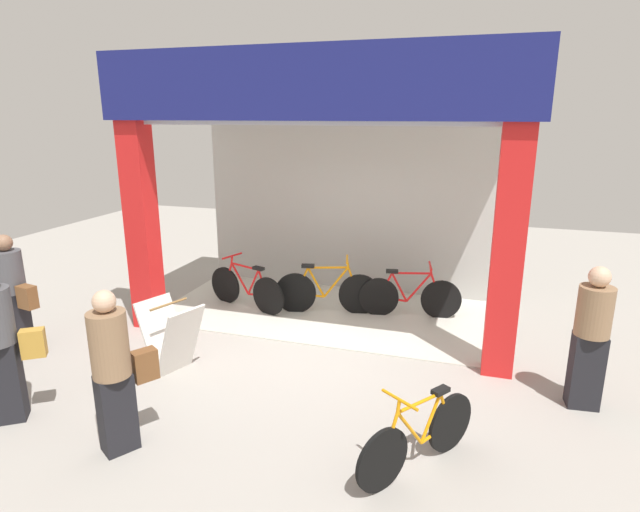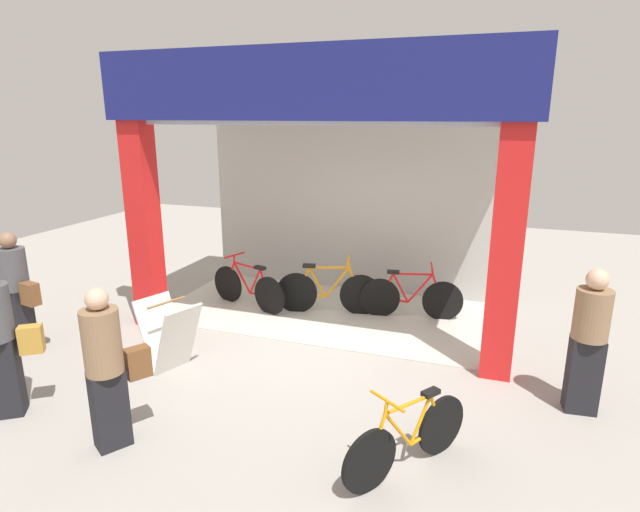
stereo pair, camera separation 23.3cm
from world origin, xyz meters
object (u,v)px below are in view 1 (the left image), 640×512
(sandwich_board_sign, at_px, (171,338))
(pedestrian_3, at_px, (591,336))
(pedestrian_0, at_px, (13,292))
(bicycle_inside_2, at_px, (246,289))
(bicycle_inside_0, at_px, (327,292))
(pedestrian_1, at_px, (114,370))
(bicycle_parked_0, at_px, (419,437))
(bicycle_inside_1, at_px, (409,296))

(sandwich_board_sign, xyz_separation_m, pedestrian_3, (4.87, 0.66, 0.39))
(sandwich_board_sign, relative_size, pedestrian_0, 0.56)
(bicycle_inside_2, bearing_deg, bicycle_inside_0, 8.31)
(bicycle_inside_2, relative_size, sandwich_board_sign, 1.67)
(pedestrian_1, bearing_deg, pedestrian_3, 26.31)
(bicycle_parked_0, height_order, pedestrian_1, pedestrian_1)
(bicycle_inside_1, height_order, bicycle_inside_2, bicycle_inside_1)
(sandwich_board_sign, height_order, pedestrian_1, pedestrian_1)
(bicycle_inside_1, distance_m, bicycle_inside_2, 2.71)
(pedestrian_1, bearing_deg, sandwich_board_sign, 104.85)
(bicycle_inside_2, relative_size, pedestrian_3, 0.95)
(bicycle_parked_0, bearing_deg, bicycle_inside_1, 99.26)
(bicycle_inside_2, height_order, sandwich_board_sign, sandwich_board_sign)
(pedestrian_0, distance_m, pedestrian_1, 3.09)
(bicycle_inside_0, xyz_separation_m, bicycle_parked_0, (1.92, -3.48, -0.05))
(bicycle_inside_2, height_order, pedestrian_0, pedestrian_0)
(bicycle_parked_0, height_order, sandwich_board_sign, sandwich_board_sign)
(pedestrian_1, bearing_deg, bicycle_inside_1, 62.65)
(bicycle_parked_0, height_order, pedestrian_3, pedestrian_3)
(bicycle_inside_2, xyz_separation_m, pedestrian_0, (-2.29, -2.44, 0.51))
(bicycle_inside_0, relative_size, pedestrian_3, 1.03)
(pedestrian_1, distance_m, pedestrian_3, 4.97)
(bicycle_parked_0, relative_size, sandwich_board_sign, 1.35)
(pedestrian_1, bearing_deg, bicycle_inside_0, 77.46)
(pedestrian_0, bearing_deg, bicycle_inside_1, 30.10)
(pedestrian_1, bearing_deg, bicycle_parked_0, 11.31)
(bicycle_inside_1, relative_size, bicycle_parked_0, 1.28)
(sandwich_board_sign, relative_size, pedestrian_3, 0.57)
(bicycle_parked_0, distance_m, pedestrian_1, 2.92)
(bicycle_inside_0, height_order, pedestrian_3, pedestrian_3)
(bicycle_parked_0, relative_size, pedestrian_3, 0.77)
(bicycle_inside_1, relative_size, pedestrian_3, 0.98)
(bicycle_inside_1, bearing_deg, pedestrian_1, -117.35)
(pedestrian_3, bearing_deg, bicycle_inside_2, 161.57)
(bicycle_inside_2, height_order, pedestrian_3, pedestrian_3)
(bicycle_inside_0, distance_m, pedestrian_3, 4.03)
(pedestrian_3, bearing_deg, pedestrian_1, -153.69)
(bicycle_inside_0, height_order, pedestrian_0, pedestrian_0)
(bicycle_inside_0, xyz_separation_m, bicycle_inside_2, (-1.36, -0.20, -0.02))
(bicycle_inside_0, bearing_deg, sandwich_board_sign, -117.62)
(bicycle_inside_1, bearing_deg, bicycle_inside_2, -170.63)
(pedestrian_1, height_order, pedestrian_3, pedestrian_1)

